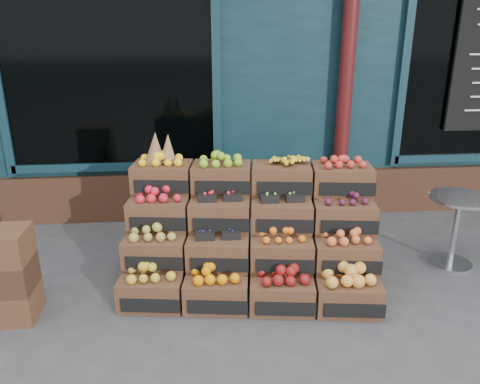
{
  "coord_description": "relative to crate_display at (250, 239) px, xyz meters",
  "views": [
    {
      "loc": [
        -0.59,
        -3.53,
        2.36
      ],
      "look_at": [
        -0.2,
        0.7,
        0.85
      ],
      "focal_mm": 35.0,
      "sensor_mm": 36.0,
      "label": 1
    }
  ],
  "objects": [
    {
      "name": "ground",
      "position": [
        0.13,
        -0.5,
        -0.44
      ],
      "size": [
        60.0,
        60.0,
        0.0
      ],
      "primitive_type": "plane",
      "color": "#3F3F41",
      "rests_on": "ground"
    },
    {
      "name": "shop_facade",
      "position": [
        0.13,
        4.62,
        1.96
      ],
      "size": [
        12.0,
        6.24,
        4.8
      ],
      "color": "#0E2A32",
      "rests_on": "ground"
    },
    {
      "name": "crate_display",
      "position": [
        0.0,
        0.0,
        0.0
      ],
      "size": [
        2.41,
        1.4,
        1.43
      ],
      "rotation": [
        0.0,
        0.0,
        -0.13
      ],
      "color": "#50311F",
      "rests_on": "ground"
    },
    {
      "name": "bistro_table",
      "position": [
        2.13,
        0.12,
        0.03
      ],
      "size": [
        0.6,
        0.6,
        0.76
      ],
      "rotation": [
        0.0,
        0.0,
        0.05
      ],
      "color": "silver",
      "rests_on": "ground"
    },
    {
      "name": "shopkeeper",
      "position": [
        -1.38,
        2.37,
        0.67
      ],
      "size": [
        0.82,
        0.55,
        2.21
      ],
      "primitive_type": "imported",
      "rotation": [
        0.0,
        0.0,
        3.17
      ],
      "color": "#1B5F1E",
      "rests_on": "ground"
    }
  ]
}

